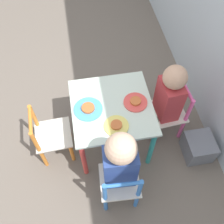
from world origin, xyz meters
TOP-DOWN VIEW (x-y plane):
  - ground_plane at (0.00, 0.00)m, footprint 6.00×6.00m
  - kids_table at (0.00, 0.00)m, footprint 0.55×0.55m
  - chair_blue at (0.47, -0.03)m, footprint 0.28×0.28m
  - chair_pink at (-0.03, 0.46)m, footprint 0.28×0.28m
  - chair_orange at (0.02, -0.47)m, footprint 0.27×0.27m
  - child_right at (0.41, -0.03)m, footprint 0.23×0.21m
  - child_back at (-0.03, 0.41)m, footprint 0.21×0.22m
  - plate_right at (0.16, 0.00)m, footprint 0.16×0.16m
  - plate_back at (0.00, 0.16)m, footprint 0.16×0.16m
  - plate_front at (-0.00, -0.16)m, footprint 0.20×0.20m
  - storage_bin at (0.23, 0.64)m, footprint 0.22×0.21m

SIDE VIEW (x-z plane):
  - ground_plane at x=0.00m, z-range 0.00..0.00m
  - storage_bin at x=0.23m, z-range 0.00..0.19m
  - chair_blue at x=0.47m, z-range -0.01..0.50m
  - chair_pink at x=-0.03m, z-range -0.01..0.50m
  - chair_orange at x=0.02m, z-range -0.01..0.50m
  - kids_table at x=0.00m, z-range 0.16..0.65m
  - child_back at x=-0.03m, z-range 0.07..0.82m
  - child_right at x=0.41m, z-range 0.08..0.87m
  - plate_right at x=0.16m, z-range 0.48..0.51m
  - plate_back at x=0.00m, z-range 0.48..0.51m
  - plate_front at x=0.00m, z-range 0.48..0.51m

